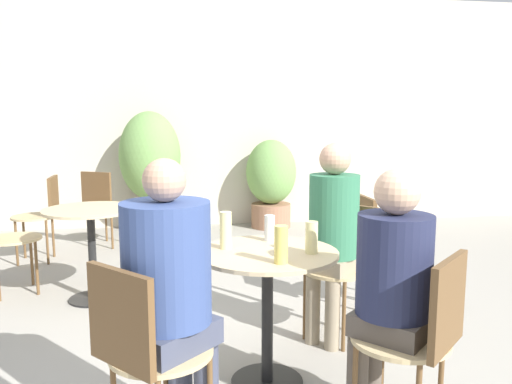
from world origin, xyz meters
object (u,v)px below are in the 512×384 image
cafe_table_far (91,231)px  seated_person_0 (170,282)px  bistro_chair_6 (378,240)px  beer_glass_2 (226,230)px  bistro_chair_0 (143,344)px  beer_glass_0 (312,237)px  bistro_chair_1 (422,330)px  beer_glass_1 (270,228)px  bistro_chair_2 (343,256)px  bistro_chair_4 (43,210)px  beer_glass_3 (281,245)px  bistro_chair_3 (103,201)px  seated_person_2 (333,225)px  potted_plant_0 (150,161)px  seated_person_1 (391,278)px  potted_plant_1 (271,180)px  cafe_table_near (267,283)px  bistro_chair_5 (0,232)px

cafe_table_far → seated_person_0: bearing=-71.3°
bistro_chair_6 → beer_glass_2: 1.49m
bistro_chair_0 → cafe_table_far: bearing=-28.2°
beer_glass_0 → bistro_chair_1: bearing=-56.8°
bistro_chair_1 → beer_glass_1: size_ratio=5.81×
cafe_table_far → bistro_chair_1: size_ratio=0.86×
beer_glass_1 → beer_glass_2: size_ratio=0.74×
bistro_chair_2 → bistro_chair_4: same height
bistro_chair_2 → beer_glass_3: bearing=-79.2°
bistro_chair_3 → beer_glass_2: bearing=137.6°
bistro_chair_1 → bistro_chair_4: 3.98m
bistro_chair_6 → seated_person_2: seated_person_2 is taller
cafe_table_far → bistro_chair_3: (-0.17, 1.68, -0.03)m
bistro_chair_3 → potted_plant_0: (0.48, 0.70, 0.37)m
cafe_table_far → bistro_chair_6: size_ratio=0.86×
seated_person_1 → potted_plant_1: (0.26, 4.34, -0.09)m
bistro_chair_2 → potted_plant_1: bearing=134.7°
bistro_chair_3 → seated_person_2: bearing=151.6°
bistro_chair_3 → seated_person_0: size_ratio=0.68×
bistro_chair_4 → seated_person_1: seated_person_1 is taller
bistro_chair_6 → potted_plant_0: potted_plant_0 is taller
cafe_table_near → seated_person_2: 0.69m
seated_person_2 → bistro_chair_2: bearing=90.0°
bistro_chair_0 → beer_glass_2: beer_glass_2 is taller
bistro_chair_0 → bistro_chair_3: size_ratio=1.00×
cafe_table_far → seated_person_1: size_ratio=0.61×
seated_person_1 → cafe_table_far: bearing=-93.8°
bistro_chair_1 → seated_person_0: (-1.04, 0.14, 0.21)m
bistro_chair_2 → beer_glass_3: 1.00m
cafe_table_far → bistro_chair_2: bistro_chair_2 is taller
cafe_table_far → beer_glass_2: beer_glass_2 is taller
seated_person_2 → beer_glass_0: size_ratio=7.68×
seated_person_1 → potted_plant_0: size_ratio=0.79×
bistro_chair_2 → beer_glass_2: size_ratio=4.32×
beer_glass_1 → potted_plant_1: 3.70m
bistro_chair_3 → potted_plant_0: 0.92m
bistro_chair_0 → seated_person_1: (1.04, 0.07, 0.19)m
bistro_chair_1 → beer_glass_0: bearing=-100.0°
bistro_chair_1 → beer_glass_3: beer_glass_3 is taller
cafe_table_near → potted_plant_0: size_ratio=0.49×
seated_person_1 → bistro_chair_6: bearing=-153.5°
seated_person_0 → bistro_chair_2: bearing=-90.0°
bistro_chair_5 → potted_plant_1: bearing=-72.5°
seated_person_0 → potted_plant_1: 4.48m
bistro_chair_2 → beer_glass_0: beer_glass_0 is taller
bistro_chair_1 → bistro_chair_2: 1.14m
bistro_chair_5 → beer_glass_3: (1.88, -1.87, 0.29)m
beer_glass_0 → potted_plant_0: 4.02m
seated_person_1 → beer_glass_3: bearing=-74.6°
cafe_table_near → potted_plant_1: (0.71, 3.86, 0.07)m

